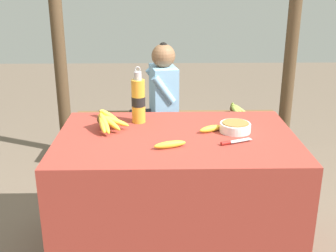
{
  "coord_description": "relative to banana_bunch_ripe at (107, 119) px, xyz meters",
  "views": [
    {
      "loc": [
        -0.09,
        -2.21,
        1.61
      ],
      "look_at": [
        -0.05,
        0.05,
        0.81
      ],
      "focal_mm": 45.0,
      "sensor_mm": 36.0,
      "label": 1
    }
  ],
  "objects": [
    {
      "name": "banana_bunch_green",
      "position": [
        0.98,
        1.22,
        -0.32
      ],
      "size": [
        0.17,
        0.26,
        0.13
      ],
      "color": "#4C381E",
      "rests_on": "wooden_bench"
    },
    {
      "name": "market_counter",
      "position": [
        0.4,
        -0.11,
        -0.45
      ],
      "size": [
        1.34,
        0.88,
        0.77
      ],
      "color": "maroon",
      "rests_on": "ground_plane"
    },
    {
      "name": "seated_vendor",
      "position": [
        0.29,
        1.18,
        -0.19
      ],
      "size": [
        0.44,
        0.42,
        1.1
      ],
      "rotation": [
        0.0,
        0.0,
        3.32
      ],
      "color": "#232328",
      "rests_on": "ground_plane"
    },
    {
      "name": "loose_banana_side",
      "position": [
        0.6,
        -0.05,
        -0.04
      ],
      "size": [
        0.15,
        0.1,
        0.04
      ],
      "rotation": [
        0.0,
        0.0,
        0.5
      ],
      "color": "gold",
      "rests_on": "market_counter"
    },
    {
      "name": "water_bottle",
      "position": [
        0.18,
        0.13,
        0.08
      ],
      "size": [
        0.08,
        0.08,
        0.35
      ],
      "color": "gold",
      "rests_on": "market_counter"
    },
    {
      "name": "banana_bunch_ripe",
      "position": [
        0.0,
        0.0,
        0.0
      ],
      "size": [
        0.19,
        0.28,
        0.14
      ],
      "color": "#4C381E",
      "rests_on": "market_counter"
    },
    {
      "name": "ground_plane",
      "position": [
        0.4,
        -0.11,
        -0.83
      ],
      "size": [
        12.0,
        12.0,
        0.0
      ],
      "primitive_type": "plane",
      "color": "brown"
    },
    {
      "name": "support_post_near",
      "position": [
        -0.6,
        1.5,
        0.29
      ],
      "size": [
        0.12,
        0.12,
        2.24
      ],
      "color": "#4C3823",
      "rests_on": "ground_plane"
    },
    {
      "name": "knife",
      "position": [
        0.69,
        -0.23,
        -0.05
      ],
      "size": [
        0.18,
        0.09,
        0.02
      ],
      "rotation": [
        0.0,
        0.0,
        0.4
      ],
      "color": "#BCBCC1",
      "rests_on": "market_counter"
    },
    {
      "name": "serving_bowl",
      "position": [
        0.74,
        -0.05,
        -0.03
      ],
      "size": [
        0.18,
        0.18,
        0.06
      ],
      "color": "white",
      "rests_on": "market_counter"
    },
    {
      "name": "loose_banana_front",
      "position": [
        0.36,
        -0.28,
        -0.04
      ],
      "size": [
        0.18,
        0.09,
        0.04
      ],
      "rotation": [
        0.0,
        0.0,
        0.32
      ],
      "color": "gold",
      "rests_on": "market_counter"
    },
    {
      "name": "wooden_bench",
      "position": [
        0.45,
        1.22,
        -0.45
      ],
      "size": [
        1.79,
        0.32,
        0.45
      ],
      "color": "brown",
      "rests_on": "ground_plane"
    },
    {
      "name": "support_post_far",
      "position": [
        1.5,
        1.5,
        0.29
      ],
      "size": [
        0.12,
        0.12,
        2.24
      ],
      "color": "#4C3823",
      "rests_on": "ground_plane"
    }
  ]
}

